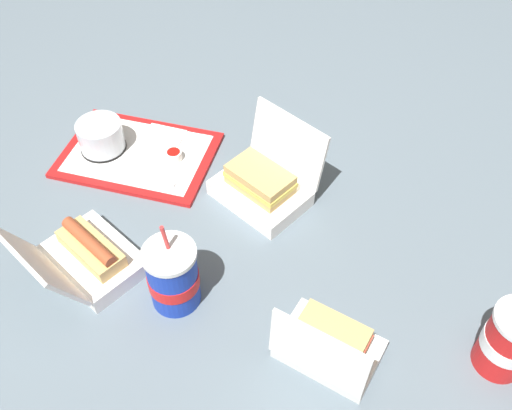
# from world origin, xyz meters

# --- Properties ---
(ground_plane) EXTENTS (3.20, 3.20, 0.00)m
(ground_plane) POSITION_xyz_m (0.00, 0.00, 0.00)
(ground_plane) COLOR slate
(food_tray) EXTENTS (0.40, 0.31, 0.01)m
(food_tray) POSITION_xyz_m (0.36, -0.07, 0.01)
(food_tray) COLOR red
(food_tray) RESTS_ON ground_plane
(cake_container) EXTENTS (0.11, 0.11, 0.08)m
(cake_container) POSITION_xyz_m (0.45, -0.06, 0.05)
(cake_container) COLOR black
(cake_container) RESTS_ON food_tray
(ketchup_cup) EXTENTS (0.04, 0.04, 0.02)m
(ketchup_cup) POSITION_xyz_m (0.27, -0.09, 0.03)
(ketchup_cup) COLOR white
(ketchup_cup) RESTS_ON food_tray
(napkin_stack) EXTENTS (0.11, 0.11, 0.00)m
(napkin_stack) POSITION_xyz_m (0.33, -0.14, 0.02)
(napkin_stack) COLOR white
(napkin_stack) RESTS_ON food_tray
(plastic_fork) EXTENTS (0.11, 0.03, 0.00)m
(plastic_fork) POSITION_xyz_m (0.28, -0.00, 0.02)
(plastic_fork) COLOR white
(plastic_fork) RESTS_ON food_tray
(clamshell_hotdog_corner) EXTENTS (0.26, 0.27, 0.17)m
(clamshell_hotdog_corner) POSITION_xyz_m (0.27, 0.26, 0.04)
(clamshell_hotdog_corner) COLOR white
(clamshell_hotdog_corner) RESTS_ON ground_plane
(clamshell_sandwich_right) EXTENTS (0.20, 0.15, 0.16)m
(clamshell_sandwich_right) POSITION_xyz_m (-0.25, 0.26, 0.04)
(clamshell_sandwich_right) COLOR white
(clamshell_sandwich_right) RESTS_ON ground_plane
(clamshell_sandwich_left) EXTENTS (0.26, 0.24, 0.19)m
(clamshell_sandwich_left) POSITION_xyz_m (0.02, -0.07, 0.05)
(clamshell_sandwich_left) COLOR white
(clamshell_sandwich_left) RESTS_ON ground_plane
(soda_cup_right) EXTENTS (0.10, 0.10, 0.21)m
(soda_cup_right) POSITION_xyz_m (0.07, 0.25, 0.07)
(soda_cup_right) COLOR #1938B7
(soda_cup_right) RESTS_ON ground_plane
(soda_cup_center) EXTENTS (0.10, 0.10, 0.21)m
(soda_cup_center) POSITION_xyz_m (-0.54, 0.14, 0.08)
(soda_cup_center) COLOR red
(soda_cup_center) RESTS_ON ground_plane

